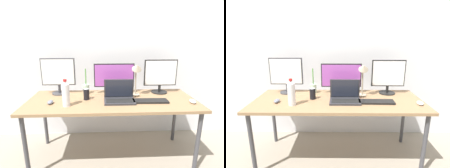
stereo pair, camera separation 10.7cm
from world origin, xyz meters
The scene contains 14 objects.
ground_plane centered at (0.00, 0.00, 0.00)m, with size 16.00×16.00×0.00m, color gray.
wall_back centered at (0.00, 0.59, 1.30)m, with size 7.00×0.08×2.60m, color silver.
work_desk centered at (0.00, 0.00, 0.68)m, with size 1.88×0.73×0.74m.
monitor_left centered at (-0.64, 0.24, 0.98)m, with size 0.40×0.18×0.44m.
monitor_center centered at (0.04, 0.22, 0.94)m, with size 0.49×0.18×0.37m.
monitor_right centered at (0.61, 0.23, 0.96)m, with size 0.40×0.20×0.42m.
laptop_silver centered at (0.08, -0.05, 0.80)m, with size 0.33×0.22×0.24m.
keyboard_main centered at (0.39, -0.10, 0.75)m, with size 0.43×0.13×0.02m, color black.
mouse_by_keyboard centered at (0.86, -0.15, 0.76)m, with size 0.06×0.10×0.04m, color silver.
mouse_by_laptop centered at (-0.66, -0.10, 0.76)m, with size 0.06×0.09×0.04m, color slate.
water_bottle centered at (-0.47, -0.17, 0.87)m, with size 0.08×0.08×0.28m.
soda_can_near_keyboard centered at (-0.29, 0.01, 0.80)m, with size 0.07×0.07×0.13m.
bamboo_vase centered at (-0.31, 0.23, 0.81)m, with size 0.08×0.08×0.31m.
desk_lamp centered at (0.29, 0.09, 1.01)m, with size 0.11×0.18×0.41m.
Camera 1 is at (-0.09, -1.86, 1.42)m, focal length 28.00 mm.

